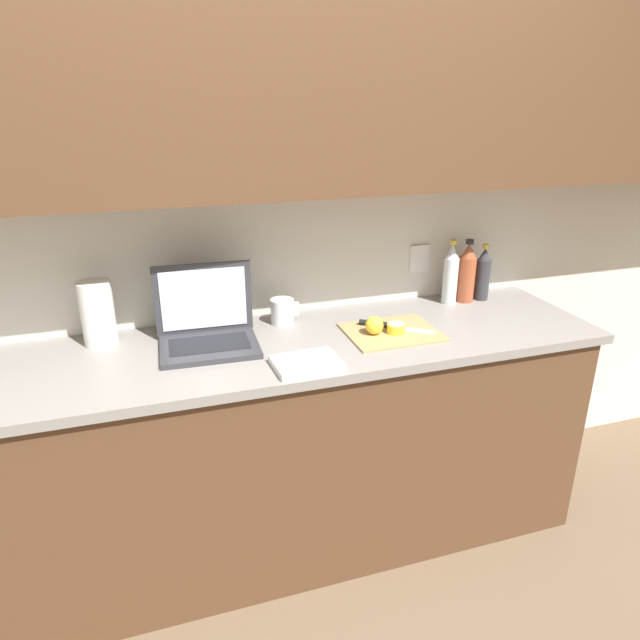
# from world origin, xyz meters

# --- Properties ---
(ground_plane) EXTENTS (12.00, 12.00, 0.00)m
(ground_plane) POSITION_xyz_m (0.00, 0.00, 0.00)
(ground_plane) COLOR brown
(ground_plane) RESTS_ON ground
(wall_back) EXTENTS (5.20, 0.38, 2.60)m
(wall_back) POSITION_xyz_m (0.00, 0.24, 1.56)
(wall_back) COLOR silver
(wall_back) RESTS_ON ground_plane
(counter_unit) EXTENTS (2.53, 0.62, 0.91)m
(counter_unit) POSITION_xyz_m (-0.02, 0.00, 0.46)
(counter_unit) COLOR brown
(counter_unit) RESTS_ON ground_plane
(laptop) EXTENTS (0.36, 0.28, 0.28)m
(laptop) POSITION_xyz_m (-0.21, 0.08, 0.97)
(laptop) COLOR #333338
(laptop) RESTS_ON counter_unit
(cutting_board) EXTENTS (0.35, 0.28, 0.01)m
(cutting_board) POSITION_xyz_m (0.47, -0.03, 0.91)
(cutting_board) COLOR tan
(cutting_board) RESTS_ON counter_unit
(knife) EXTENTS (0.26, 0.19, 0.02)m
(knife) POSITION_xyz_m (0.45, 0.01, 0.92)
(knife) COLOR silver
(knife) RESTS_ON cutting_board
(lemon_half_cut) EXTENTS (0.07, 0.07, 0.04)m
(lemon_half_cut) POSITION_xyz_m (0.48, -0.05, 0.93)
(lemon_half_cut) COLOR yellow
(lemon_half_cut) RESTS_ON cutting_board
(lemon_whole_beside) EXTENTS (0.07, 0.07, 0.07)m
(lemon_whole_beside) POSITION_xyz_m (0.39, -0.04, 0.95)
(lemon_whole_beside) COLOR yellow
(lemon_whole_beside) RESTS_ON cutting_board
(bottle_green_soda) EXTENTS (0.06, 0.06, 0.28)m
(bottle_green_soda) POSITION_xyz_m (0.85, 0.20, 1.03)
(bottle_green_soda) COLOR silver
(bottle_green_soda) RESTS_ON counter_unit
(bottle_oil_tall) EXTENTS (0.08, 0.08, 0.28)m
(bottle_oil_tall) POSITION_xyz_m (0.93, 0.20, 1.03)
(bottle_oil_tall) COLOR #A34C2D
(bottle_oil_tall) RESTS_ON counter_unit
(bottle_water_clear) EXTENTS (0.06, 0.06, 0.25)m
(bottle_water_clear) POSITION_xyz_m (1.01, 0.20, 1.02)
(bottle_water_clear) COLOR #333338
(bottle_water_clear) RESTS_ON counter_unit
(measuring_cup) EXTENTS (0.11, 0.09, 0.10)m
(measuring_cup) POSITION_xyz_m (0.10, 0.19, 0.96)
(measuring_cup) COLOR silver
(measuring_cup) RESTS_ON counter_unit
(paper_towel_roll) EXTENTS (0.12, 0.12, 0.24)m
(paper_towel_roll) POSITION_xyz_m (-0.58, 0.20, 1.02)
(paper_towel_roll) COLOR white
(paper_towel_roll) RESTS_ON counter_unit
(dish_towel) EXTENTS (0.23, 0.17, 0.02)m
(dish_towel) POSITION_xyz_m (0.08, -0.21, 0.92)
(dish_towel) COLOR white
(dish_towel) RESTS_ON counter_unit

